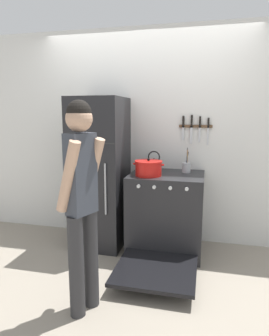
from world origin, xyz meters
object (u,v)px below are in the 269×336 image
Objects in this scene: tea_kettle at (154,165)px; utensil_jar at (186,167)px; refrigerator at (100,173)px; person at (82,196)px; dutch_oven_pot at (148,168)px; stove_range at (166,214)px.

utensil_jar reaches higher than tea_kettle.
person is at bearing -76.18° from refrigerator.
person reaches higher than dutch_oven_pot.
refrigerator reaches higher than person.
person reaches higher than tea_kettle.
tea_kettle is at bearing -178.87° from utensil_jar.
person is (0.31, -1.24, 0.07)m from refrigerator.
refrigerator reaches higher than dutch_oven_pot.
person is at bearing -105.45° from dutch_oven_pot.
stove_range is 0.57m from dutch_oven_pot.
refrigerator reaches higher than tea_kettle.
utensil_jar is at bearing 35.89° from dutch_oven_pot.
person is at bearing -116.63° from utensil_jar.
refrigerator is at bearing -172.63° from utensil_jar.
refrigerator is 1.28m from person.
person is at bearing -103.04° from tea_kettle.
tea_kettle is (0.62, 0.12, 0.10)m from refrigerator.
dutch_oven_pot reaches higher than stove_range.
refrigerator is 1.00m from utensil_jar.
utensil_jar is (0.39, 0.28, -0.02)m from dutch_oven_pot.
stove_range is 0.84× the size of person.
utensil_jar reaches higher than stove_range.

